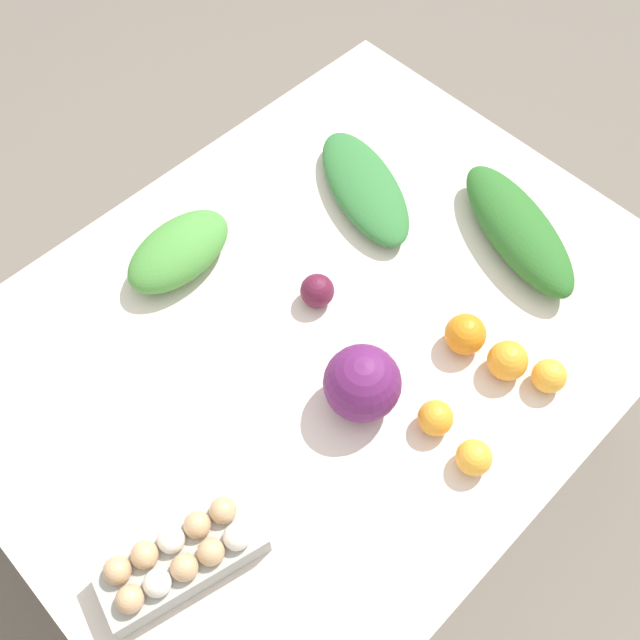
{
  "coord_description": "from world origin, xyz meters",
  "views": [
    {
      "loc": [
        0.49,
        0.51,
        1.92
      ],
      "look_at": [
        0.0,
        0.0,
        0.72
      ],
      "focal_mm": 40.0,
      "sensor_mm": 36.0,
      "label": 1
    }
  ],
  "objects_px": {
    "greens_bunch_kale": "(518,229)",
    "orange_2": "(465,334)",
    "cabbage_purple": "(362,383)",
    "orange_0": "(474,458)",
    "beet_root": "(317,291)",
    "egg_carton": "(181,557)",
    "orange_3": "(436,417)",
    "orange_4": "(549,376)",
    "greens_bunch_beet_tops": "(179,251)",
    "greens_bunch_chard": "(364,187)",
    "orange_1": "(508,361)"
  },
  "relations": [
    {
      "from": "greens_bunch_beet_tops",
      "to": "orange_3",
      "type": "xyz_separation_m",
      "value": [
        -0.1,
        0.6,
        -0.01
      ]
    },
    {
      "from": "greens_bunch_kale",
      "to": "orange_2",
      "type": "distance_m",
      "value": 0.28
    },
    {
      "from": "orange_0",
      "to": "orange_2",
      "type": "height_order",
      "value": "orange_2"
    },
    {
      "from": "greens_bunch_kale",
      "to": "beet_root",
      "type": "height_order",
      "value": "greens_bunch_kale"
    },
    {
      "from": "orange_0",
      "to": "egg_carton",
      "type": "bearing_deg",
      "value": -25.14
    },
    {
      "from": "beet_root",
      "to": "orange_4",
      "type": "bearing_deg",
      "value": 112.14
    },
    {
      "from": "greens_bunch_beet_tops",
      "to": "orange_3",
      "type": "height_order",
      "value": "greens_bunch_beet_tops"
    },
    {
      "from": "orange_3",
      "to": "orange_4",
      "type": "bearing_deg",
      "value": 156.48
    },
    {
      "from": "orange_2",
      "to": "orange_3",
      "type": "distance_m",
      "value": 0.18
    },
    {
      "from": "greens_bunch_beet_tops",
      "to": "orange_1",
      "type": "distance_m",
      "value": 0.68
    },
    {
      "from": "greens_bunch_beet_tops",
      "to": "greens_bunch_chard",
      "type": "distance_m",
      "value": 0.42
    },
    {
      "from": "egg_carton",
      "to": "orange_0",
      "type": "distance_m",
      "value": 0.52
    },
    {
      "from": "cabbage_purple",
      "to": "greens_bunch_beet_tops",
      "type": "height_order",
      "value": "cabbage_purple"
    },
    {
      "from": "greens_bunch_kale",
      "to": "orange_0",
      "type": "distance_m",
      "value": 0.51
    },
    {
      "from": "orange_2",
      "to": "orange_4",
      "type": "distance_m",
      "value": 0.17
    },
    {
      "from": "cabbage_purple",
      "to": "greens_bunch_chard",
      "type": "height_order",
      "value": "cabbage_purple"
    },
    {
      "from": "cabbage_purple",
      "to": "orange_1",
      "type": "bearing_deg",
      "value": 148.37
    },
    {
      "from": "greens_bunch_chard",
      "to": "orange_0",
      "type": "relative_size",
      "value": 5.31
    },
    {
      "from": "egg_carton",
      "to": "orange_1",
      "type": "bearing_deg",
      "value": 1.31
    },
    {
      "from": "greens_bunch_beet_tops",
      "to": "orange_1",
      "type": "bearing_deg",
      "value": 114.41
    },
    {
      "from": "beet_root",
      "to": "orange_4",
      "type": "xyz_separation_m",
      "value": [
        -0.18,
        0.43,
        -0.0
      ]
    },
    {
      "from": "greens_bunch_kale",
      "to": "beet_root",
      "type": "xyz_separation_m",
      "value": [
        0.4,
        -0.19,
        -0.01
      ]
    },
    {
      "from": "greens_bunch_chard",
      "to": "orange_4",
      "type": "relative_size",
      "value": 5.27
    },
    {
      "from": "egg_carton",
      "to": "orange_4",
      "type": "relative_size",
      "value": 4.42
    },
    {
      "from": "egg_carton",
      "to": "beet_root",
      "type": "xyz_separation_m",
      "value": [
        -0.51,
        -0.22,
        -0.01
      ]
    },
    {
      "from": "egg_carton",
      "to": "orange_1",
      "type": "relative_size",
      "value": 3.76
    },
    {
      "from": "greens_bunch_kale",
      "to": "orange_2",
      "type": "relative_size",
      "value": 4.62
    },
    {
      "from": "greens_bunch_kale",
      "to": "orange_2",
      "type": "height_order",
      "value": "greens_bunch_kale"
    },
    {
      "from": "greens_bunch_beet_tops",
      "to": "greens_bunch_kale",
      "type": "xyz_separation_m",
      "value": [
        -0.54,
        0.45,
        -0.0
      ]
    },
    {
      "from": "greens_bunch_beet_tops",
      "to": "orange_4",
      "type": "relative_size",
      "value": 3.74
    },
    {
      "from": "egg_carton",
      "to": "greens_bunch_kale",
      "type": "height_order",
      "value": "egg_carton"
    },
    {
      "from": "orange_2",
      "to": "orange_4",
      "type": "bearing_deg",
      "value": 105.88
    },
    {
      "from": "cabbage_purple",
      "to": "orange_3",
      "type": "height_order",
      "value": "cabbage_purple"
    },
    {
      "from": "beet_root",
      "to": "cabbage_purple",
      "type": "bearing_deg",
      "value": 65.79
    },
    {
      "from": "greens_bunch_beet_tops",
      "to": "orange_4",
      "type": "height_order",
      "value": "greens_bunch_beet_tops"
    },
    {
      "from": "cabbage_purple",
      "to": "orange_0",
      "type": "relative_size",
      "value": 2.2
    },
    {
      "from": "orange_1",
      "to": "orange_4",
      "type": "bearing_deg",
      "value": 114.39
    },
    {
      "from": "cabbage_purple",
      "to": "egg_carton",
      "type": "bearing_deg",
      "value": 0.35
    },
    {
      "from": "orange_2",
      "to": "orange_3",
      "type": "relative_size",
      "value": 1.22
    },
    {
      "from": "beet_root",
      "to": "orange_0",
      "type": "height_order",
      "value": "beet_root"
    },
    {
      "from": "cabbage_purple",
      "to": "orange_2",
      "type": "xyz_separation_m",
      "value": [
        -0.23,
        0.06,
        -0.03
      ]
    },
    {
      "from": "orange_1",
      "to": "orange_3",
      "type": "height_order",
      "value": "orange_1"
    },
    {
      "from": "greens_bunch_chard",
      "to": "orange_1",
      "type": "height_order",
      "value": "orange_1"
    },
    {
      "from": "orange_3",
      "to": "cabbage_purple",
      "type": "bearing_deg",
      "value": -64.63
    },
    {
      "from": "cabbage_purple",
      "to": "orange_1",
      "type": "height_order",
      "value": "cabbage_purple"
    },
    {
      "from": "orange_2",
      "to": "orange_4",
      "type": "height_order",
      "value": "orange_2"
    },
    {
      "from": "orange_0",
      "to": "orange_1",
      "type": "xyz_separation_m",
      "value": [
        -0.19,
        -0.08,
        0.01
      ]
    },
    {
      "from": "orange_0",
      "to": "greens_bunch_chard",
      "type": "bearing_deg",
      "value": -118.86
    },
    {
      "from": "orange_0",
      "to": "orange_2",
      "type": "distance_m",
      "value": 0.24
    },
    {
      "from": "egg_carton",
      "to": "orange_3",
      "type": "relative_size",
      "value": 4.4
    }
  ]
}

